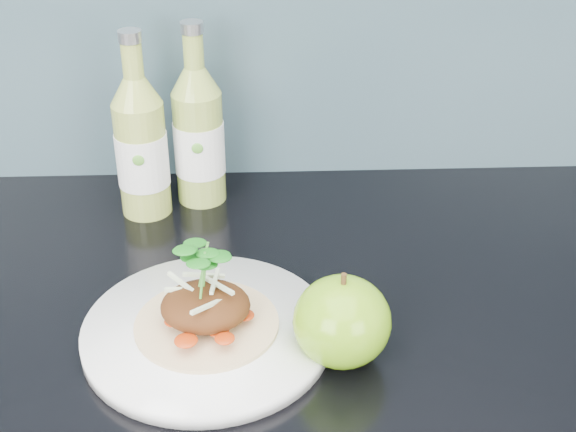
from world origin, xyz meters
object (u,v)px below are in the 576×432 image
(green_apple, at_px, (342,321))
(cider_bottle_right, at_px, (199,136))
(dinner_plate, at_px, (207,332))
(cider_bottle_left, at_px, (141,147))

(green_apple, xyz_separation_m, cider_bottle_right, (-0.14, 0.31, 0.04))
(dinner_plate, relative_size, cider_bottle_left, 1.33)
(cider_bottle_right, bearing_deg, dinner_plate, -73.96)
(dinner_plate, distance_m, cider_bottle_right, 0.29)
(green_apple, height_order, cider_bottle_right, cider_bottle_right)
(dinner_plate, height_order, cider_bottle_right, cider_bottle_right)
(cider_bottle_left, relative_size, cider_bottle_right, 1.00)
(dinner_plate, xyz_separation_m, green_apple, (0.13, -0.03, 0.03))
(dinner_plate, bearing_deg, green_apple, -14.43)
(cider_bottle_left, bearing_deg, green_apple, -61.47)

